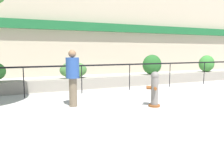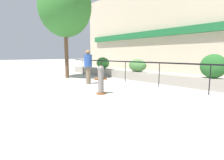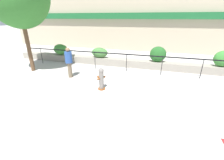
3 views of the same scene
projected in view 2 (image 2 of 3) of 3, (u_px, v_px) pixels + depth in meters
The scene contains 10 objects.
ground_plane at pixel (57, 108), 4.81m from camera, with size 120.00×120.00×0.00m, color #BCB7B2.
building_facade at pixel (219, 19), 12.14m from camera, with size 30.00×1.36×8.00m.
planter_wall_low at pixel (171, 80), 8.73m from camera, with size 18.00×0.70×0.50m, color gray.
fence_railing_segment at pixel (160, 65), 7.90m from camera, with size 15.00×0.05×1.15m.
hedge_bush_0 at pixel (103, 63), 12.70m from camera, with size 1.19×0.70×0.82m, color #387F33.
hedge_bush_1 at pixel (137, 65), 10.28m from camera, with size 1.21×0.67×0.72m, color #427538.
hedge_bush_2 at pixel (213, 66), 7.25m from camera, with size 1.05×0.70×1.01m, color #235B23.
fire_hydrant at pixel (101, 80), 6.54m from camera, with size 0.49×0.48×1.08m.
street_tree at pixel (65, 7), 10.78m from camera, with size 3.52×3.17×6.28m.
pedestrian at pixel (88, 65), 8.81m from camera, with size 0.56×0.56×1.73m.
Camera 2 is at (4.48, -1.97, 1.45)m, focal length 28.00 mm.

